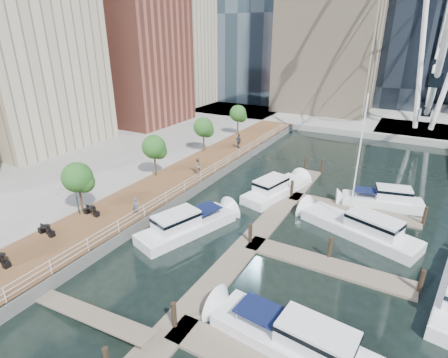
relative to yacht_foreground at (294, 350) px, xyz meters
name	(u,v)px	position (x,y,z in m)	size (l,w,h in m)	color
ground	(156,290)	(-9.40, 0.12, 0.00)	(520.00, 520.00, 0.00)	black
boardwalk	(179,180)	(-18.40, 15.12, 0.50)	(6.00, 60.00, 1.00)	brown
seawall	(202,186)	(-15.40, 15.12, 0.50)	(0.25, 60.00, 1.00)	#595954
land_inland	(29,146)	(-45.40, 15.12, 0.50)	(48.00, 90.00, 1.00)	gray
land_far	(374,89)	(-9.40, 102.12, 0.50)	(200.00, 114.00, 1.00)	gray
pier	(422,132)	(4.60, 52.12, 0.50)	(14.00, 12.00, 1.00)	gray
railing	(201,177)	(-15.50, 15.12, 1.52)	(0.10, 60.00, 1.05)	white
floating_docks	(319,243)	(-1.43, 10.10, 0.49)	(16.00, 34.00, 2.60)	#6D6051
midrise_condos	(92,49)	(-42.96, 26.94, 13.42)	(19.00, 67.00, 28.00)	#BCAD8E
street_trees	(154,147)	(-20.80, 14.12, 4.29)	(2.60, 42.60, 4.60)	#3F2B1C
cafe_tables	(25,244)	(-19.80, -1.88, 1.37)	(2.50, 13.70, 0.74)	black
yacht_foreground	(294,350)	(0.00, 0.00, 0.00)	(2.69, 10.02, 2.15)	white
pedestrian_near	(136,207)	(-16.31, 6.04, 1.77)	(0.56, 0.37, 1.54)	#494F61
pedestrian_mid	(197,166)	(-17.05, 16.73, 1.95)	(0.93, 0.72, 1.90)	#816C59
pedestrian_far	(239,141)	(-17.36, 27.68, 1.98)	(1.15, 0.48, 1.96)	#333640
moored_yachts	(340,242)	(-0.16, 11.84, 0.00)	(25.20, 31.76, 11.50)	white
cafe_seating	(18,231)	(-20.41, -1.83, 2.23)	(4.55, 16.59, 2.75)	#103C1B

